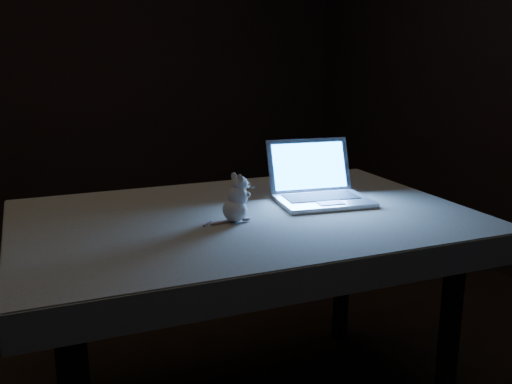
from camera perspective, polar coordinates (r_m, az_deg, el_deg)
name	(u,v)px	position (r m, az deg, el deg)	size (l,w,h in m)	color
back_wall	(55,55)	(4.34, -19.49, 12.78)	(4.50, 0.04, 2.60)	black
table	(246,318)	(2.13, -1.04, -12.49)	(1.45, 0.93, 0.78)	black
tablecloth	(253,226)	(2.02, -0.27, -3.39)	(1.55, 1.03, 0.10)	#BFB79F
laptop	(324,173)	(2.11, 6.86, 1.86)	(0.33, 0.29, 0.23)	silver
plush_mouse	(235,198)	(1.88, -2.15, -0.60)	(0.12, 0.12, 0.16)	white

